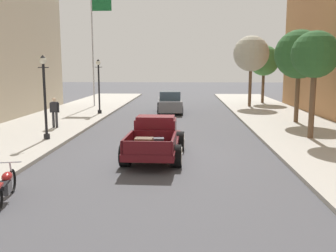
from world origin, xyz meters
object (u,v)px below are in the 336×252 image
at_px(street_lamp_near, 45,91).
at_px(hotrod_truck_maroon, 156,137).
at_px(flagpole, 95,39).
at_px(street_tree_nearest, 315,55).
at_px(street_lamp_far, 99,82).
at_px(pedestrian_sidewalk_left, 55,111).
at_px(street_tree_third, 251,54).
at_px(street_tree_second, 299,55).
at_px(street_tree_farthest, 264,61).
at_px(car_background_grey, 170,103).
at_px(motorcycle_parked, 6,185).

bearing_deg(street_lamp_near, hotrod_truck_maroon, -25.49).
relative_size(flagpole, street_tree_nearest, 1.85).
xyz_separation_m(street_lamp_far, flagpole, (-1.38, 5.05, 3.39)).
bearing_deg(pedestrian_sidewalk_left, street_lamp_far, 81.21).
bearing_deg(hotrod_truck_maroon, flagpole, 110.31).
distance_m(pedestrian_sidewalk_left, street_lamp_far, 6.66).
bearing_deg(street_tree_nearest, street_lamp_far, 143.61).
distance_m(street_lamp_far, street_tree_third, 13.04).
distance_m(flagpole, street_tree_nearest, 19.43).
height_order(street_tree_second, street_tree_farthest, street_tree_second).
bearing_deg(street_tree_farthest, car_background_grey, -140.85).
relative_size(car_background_grey, street_lamp_far, 1.15).
xyz_separation_m(motorcycle_parked, street_tree_second, (11.36, 13.76, 3.74)).
bearing_deg(street_lamp_near, flagpole, 94.30).
bearing_deg(flagpole, street_lamp_near, -85.70).
bearing_deg(pedestrian_sidewalk_left, street_tree_second, 11.42).
xyz_separation_m(hotrod_truck_maroon, motorcycle_parked, (-3.48, -5.22, -0.31)).
relative_size(street_tree_nearest, street_tree_third, 0.84).
xyz_separation_m(pedestrian_sidewalk_left, street_lamp_near, (0.72, -3.23, 1.30)).
distance_m(motorcycle_parked, flagpole, 23.26).
height_order(car_background_grey, pedestrian_sidewalk_left, pedestrian_sidewalk_left).
relative_size(pedestrian_sidewalk_left, street_tree_nearest, 0.33).
xyz_separation_m(street_lamp_near, street_tree_second, (13.15, 6.03, 1.80)).
bearing_deg(street_lamp_far, street_tree_third, 25.49).
relative_size(car_background_grey, flagpole, 0.48).
bearing_deg(street_tree_nearest, street_tree_third, 91.75).
xyz_separation_m(street_lamp_near, street_tree_farthest, (13.60, 18.33, 1.62)).
bearing_deg(street_lamp_near, pedestrian_sidewalk_left, 102.67).
bearing_deg(street_tree_third, motorcycle_parked, -113.74).
height_order(street_tree_third, street_tree_farthest, street_tree_third).
xyz_separation_m(motorcycle_parked, pedestrian_sidewalk_left, (-2.52, 10.96, 0.64)).
distance_m(street_lamp_near, street_tree_nearest, 12.45).
distance_m(hotrod_truck_maroon, street_tree_third, 19.29).
xyz_separation_m(motorcycle_parked, street_tree_third, (10.09, 22.94, 4.09)).
xyz_separation_m(car_background_grey, street_tree_second, (7.92, -5.49, 3.41)).
relative_size(street_lamp_far, flagpole, 0.42).
xyz_separation_m(motorcycle_parked, street_tree_nearest, (10.53, 8.53, 3.54)).
xyz_separation_m(motorcycle_parked, car_background_grey, (3.44, 19.25, 0.33)).
height_order(street_lamp_far, street_tree_nearest, street_tree_nearest).
bearing_deg(street_lamp_far, street_lamp_near, -91.61).
bearing_deg(flagpole, hotrod_truck_maroon, -69.69).
xyz_separation_m(car_background_grey, street_tree_nearest, (7.09, -10.72, 3.21)).
xyz_separation_m(motorcycle_parked, flagpole, (-2.90, 22.46, 5.33)).
bearing_deg(car_background_grey, street_tree_second, -34.74).
distance_m(hotrod_truck_maroon, pedestrian_sidewalk_left, 8.31).
distance_m(street_lamp_near, flagpole, 15.15).
xyz_separation_m(motorcycle_parked, street_lamp_near, (-1.79, 7.73, 1.94)).
relative_size(street_lamp_near, street_tree_nearest, 0.78).
relative_size(motorcycle_parked, pedestrian_sidewalk_left, 1.26).
bearing_deg(street_tree_third, street_tree_second, -82.13).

